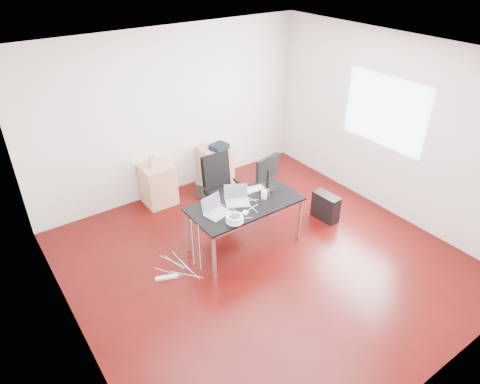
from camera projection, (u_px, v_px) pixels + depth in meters
room_shell at (268, 172)px, 5.35m from camera, size 5.00×5.00×5.00m
desk at (245, 206)px, 6.01m from camera, size 1.60×0.80×0.73m
office_chair at (222, 186)px, 6.62m from camera, size 0.48×0.50×1.08m
filing_cabinet_left at (158, 184)px, 7.19m from camera, size 0.50×0.50×0.70m
filing_cabinet_right at (216, 166)px, 7.76m from camera, size 0.50×0.50×0.70m
pc_tower at (326, 207)px, 6.83m from camera, size 0.23×0.46×0.44m
wastebasket at (202, 189)px, 7.46m from camera, size 0.25×0.25×0.28m
power_strip at (167, 277)px, 5.72m from camera, size 0.30×0.17×0.04m
laptop_left at (216, 210)px, 5.73m from camera, size 0.38×0.32×0.23m
laptop_right at (237, 199)px, 5.97m from camera, size 0.41×0.38×0.23m
monitor at (267, 171)px, 6.18m from camera, size 0.45×0.26×0.51m
keyboard at (250, 190)px, 6.26m from camera, size 0.46×0.22×0.02m
cup_white at (264, 195)px, 6.06m from camera, size 0.08×0.08×0.12m
cup_brown at (267, 192)px, 6.13m from camera, size 0.08×0.08×0.10m
cable_coil at (235, 219)px, 5.55m from camera, size 0.24×0.24×0.11m
power_adapter at (245, 213)px, 5.75m from camera, size 0.09×0.09×0.03m
speaker at (152, 161)px, 6.94m from camera, size 0.10×0.09×0.18m
navy_garment at (219, 147)px, 7.53m from camera, size 0.35×0.30×0.09m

